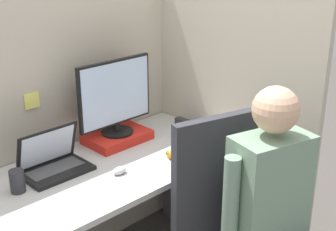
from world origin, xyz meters
TOP-DOWN VIEW (x-y plane):
  - cubicle_panel_back at (-0.00, 0.74)m, footprint 2.19×0.05m
  - cubicle_panel_right at (0.87, 0.28)m, footprint 0.04×1.35m
  - desk at (0.00, 0.36)m, footprint 1.69×0.71m
  - paper_box at (0.34, 0.55)m, footprint 0.35×0.24m
  - monitor at (0.34, 0.56)m, footprint 0.48×0.18m
  - laptop at (-0.12, 0.48)m, footprint 0.33×0.21m
  - mouse at (0.10, 0.24)m, footprint 0.08×0.05m
  - stapler at (0.76, 0.42)m, footprint 0.04×0.16m
  - carrot_toy at (0.40, 0.13)m, footprint 0.05×0.15m
  - office_chair at (0.37, -0.31)m, footprint 0.57×0.61m
  - person at (0.42, -0.47)m, footprint 0.47×0.47m
  - pen_cup at (-0.34, 0.43)m, footprint 0.07×0.07m

SIDE VIEW (x-z plane):
  - office_chair at x=0.37m, z-range 0.00..1.08m
  - desk at x=0.00m, z-range 0.20..0.94m
  - person at x=0.42m, z-range 0.10..1.37m
  - mouse at x=0.10m, z-range 0.74..0.78m
  - stapler at x=0.76m, z-range 0.74..0.79m
  - carrot_toy at x=0.40m, z-range 0.74..0.79m
  - paper_box at x=0.34m, z-range 0.74..0.79m
  - laptop at x=-0.12m, z-range 0.67..0.89m
  - pen_cup at x=-0.34m, z-range 0.74..0.85m
  - cubicle_panel_right at x=0.87m, z-range 0.00..1.69m
  - cubicle_panel_back at x=0.00m, z-range 0.00..1.70m
  - monitor at x=0.34m, z-range 0.80..1.22m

